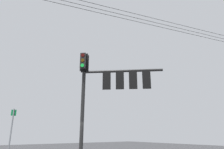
{
  "coord_description": "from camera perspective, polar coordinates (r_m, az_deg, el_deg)",
  "views": [
    {
      "loc": [
        -10.35,
        4.88,
        1.93
      ],
      "look_at": [
        -1.77,
        -1.36,
        5.08
      ],
      "focal_mm": 31.93,
      "sensor_mm": 36.0,
      "label": 1
    }
  ],
  "objects": [
    {
      "name": "route_sign_primary",
      "position": [
        11.91,
        -27.08,
        -15.37
      ],
      "size": [
        0.12,
        0.25,
        3.2
      ],
      "color": "slate",
      "rests_on": "ground"
    },
    {
      "name": "overhead_wire_span",
      "position": [
        13.69,
        -0.48,
        17.56
      ],
      "size": [
        8.8,
        33.72,
        0.96
      ],
      "color": "black"
    },
    {
      "name": "signal_mast_assembly",
      "position": [
        10.96,
        -1.83,
        -2.6
      ],
      "size": [
        3.39,
        3.73,
        6.33
      ],
      "color": "black",
      "rests_on": "ground"
    }
  ]
}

